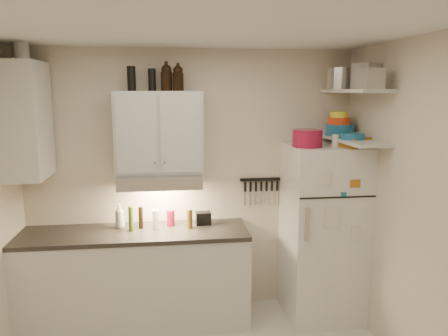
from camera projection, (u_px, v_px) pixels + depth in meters
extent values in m
cube|color=white|center=(202.00, 22.00, 2.64)|extent=(3.20, 3.00, 0.02)
cube|color=beige|center=(191.00, 183.00, 4.34)|extent=(3.20, 0.02, 2.60)
cube|color=beige|center=(432.00, 221.00, 3.07)|extent=(0.02, 3.00, 2.60)
cube|color=silver|center=(136.00, 280.00, 4.12)|extent=(2.10, 0.60, 0.88)
cube|color=#2A2724|center=(134.00, 233.00, 4.04)|extent=(2.10, 0.62, 0.04)
cube|color=silver|center=(159.00, 132.00, 4.04)|extent=(0.80, 0.33, 0.75)
cube|color=silver|center=(25.00, 121.00, 3.74)|extent=(0.33, 0.55, 1.00)
cube|color=silver|center=(160.00, 179.00, 4.05)|extent=(0.76, 0.46, 0.12)
cube|color=white|center=(323.00, 232.00, 4.24)|extent=(0.70, 0.68, 1.70)
cube|color=silver|center=(355.00, 91.00, 3.89)|extent=(0.30, 0.95, 0.03)
cube|color=silver|center=(353.00, 140.00, 3.97)|extent=(0.30, 0.95, 0.03)
cube|color=black|center=(261.00, 179.00, 4.40)|extent=(0.42, 0.02, 0.03)
cylinder|color=maroon|center=(307.00, 138.00, 3.94)|extent=(0.34, 0.34, 0.16)
cube|color=#B36B16|center=(352.00, 142.00, 3.95)|extent=(0.30, 0.33, 0.09)
cylinder|color=silver|center=(335.00, 141.00, 3.95)|extent=(0.08, 0.08, 0.11)
cylinder|color=silver|center=(341.00, 79.00, 4.11)|extent=(0.36, 0.36, 0.20)
cube|color=#AAAAAD|center=(369.00, 76.00, 3.76)|extent=(0.27, 0.26, 0.22)
cube|color=#AAAAAD|center=(370.00, 79.00, 3.48)|extent=(0.19, 0.19, 0.16)
cylinder|color=#1A6593|center=(340.00, 130.00, 4.21)|extent=(0.27, 0.27, 0.11)
cylinder|color=red|center=(339.00, 121.00, 4.18)|extent=(0.22, 0.22, 0.07)
cylinder|color=yellow|center=(339.00, 115.00, 4.17)|extent=(0.17, 0.17, 0.05)
cylinder|color=#1A6593|center=(352.00, 136.00, 3.89)|extent=(0.27, 0.27, 0.05)
cylinder|color=black|center=(152.00, 80.00, 4.00)|extent=(0.08, 0.08, 0.20)
cylinder|color=black|center=(131.00, 79.00, 3.95)|extent=(0.10, 0.10, 0.22)
cylinder|color=silver|center=(22.00, 51.00, 3.65)|extent=(0.13, 0.13, 0.16)
imported|color=silver|center=(120.00, 214.00, 4.12)|extent=(0.11, 0.11, 0.26)
cylinder|color=brown|center=(189.00, 219.00, 4.12)|extent=(0.08, 0.08, 0.18)
cylinder|color=#456018|center=(131.00, 219.00, 4.02)|extent=(0.05, 0.05, 0.24)
cylinder|color=black|center=(141.00, 218.00, 4.10)|extent=(0.05, 0.05, 0.21)
cylinder|color=silver|center=(156.00, 219.00, 4.10)|extent=(0.08, 0.08, 0.18)
cylinder|color=maroon|center=(171.00, 218.00, 4.19)|extent=(0.08, 0.08, 0.15)
cube|color=black|center=(203.00, 218.00, 4.23)|extent=(0.15, 0.11, 0.12)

